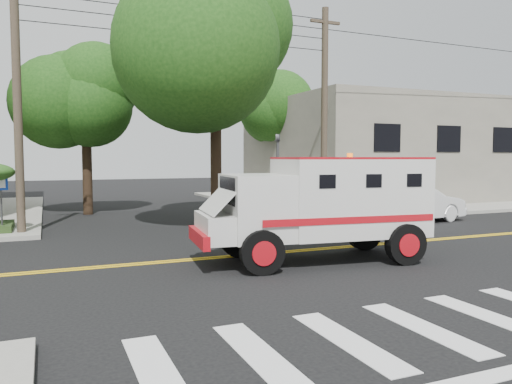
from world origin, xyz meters
name	(u,v)px	position (x,y,z in m)	size (l,w,h in m)	color
ground	(239,256)	(0.00, 0.00, 0.00)	(100.00, 100.00, 0.00)	black
sidewalk_ne	(363,199)	(13.50, 13.50, 0.07)	(17.00, 17.00, 0.15)	gray
building_right	(379,150)	(15.00, 14.00, 3.15)	(14.00, 12.00, 6.00)	slate
utility_pole_left	(17,102)	(-5.60, 6.00, 4.50)	(0.28, 0.28, 9.00)	#382D23
utility_pole_right	(324,115)	(6.30, 6.20, 4.50)	(0.28, 0.28, 9.00)	#382D23
tree_main	(228,42)	(1.94, 6.21, 7.20)	(6.08, 5.70, 9.85)	black
tree_left	(93,91)	(-2.68, 11.79, 5.73)	(4.48, 4.20, 7.70)	black
tree_right	(281,102)	(8.84, 15.77, 6.09)	(4.80, 4.50, 8.20)	black
traffic_signal	(278,168)	(3.80, 5.60, 2.23)	(0.15, 0.18, 3.60)	#3F3F42
accessibility_sign	(1,196)	(-6.20, 6.17, 1.37)	(0.45, 0.10, 2.02)	#3F3F42
armored_truck	(322,202)	(1.75, -1.41, 1.53)	(6.09, 2.91, 2.68)	silver
parked_sedan	(414,204)	(9.21, 3.80, 0.76)	(1.60, 4.60, 1.52)	white
pedestrian_a	(302,191)	(6.43, 8.42, 1.08)	(0.68, 0.44, 1.86)	gray
pedestrian_b	(383,197)	(8.93, 5.50, 0.93)	(0.76, 0.59, 1.57)	gray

